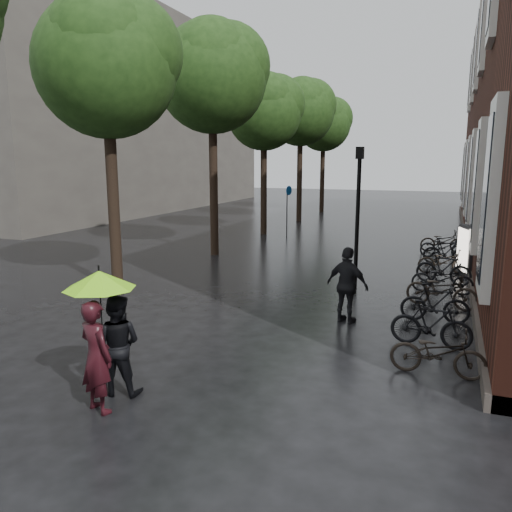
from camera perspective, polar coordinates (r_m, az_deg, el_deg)
The scene contains 11 objects.
ground at distance 7.58m, azimuth -22.41°, elevation -19.23°, with size 120.00×120.00×0.00m, color black.
bg_building at distance 42.30m, azimuth -18.65°, elevation 14.80°, with size 16.00×30.00×14.00m, color #47423D.
street_trees at distance 22.47m, azimuth -1.82°, elevation 17.62°, with size 4.33×34.03×8.91m.
person_burgundy at distance 7.85m, azimuth -17.78°, elevation -10.87°, with size 0.63×0.41×1.72m, color black.
person_black at distance 8.35m, azimuth -15.61°, elevation -9.72°, with size 0.80×0.62×1.64m, color black.
lime_umbrella at distance 7.86m, azimuth -17.48°, elevation -2.61°, with size 1.09×1.09×1.61m.
pedestrian_walking at distance 11.62m, azimuth 10.40°, elevation -3.32°, with size 1.04×0.43×1.77m, color black.
parked_bicycles at distance 15.83m, azimuth 20.47°, elevation -1.64°, with size 1.97×13.44×0.98m.
ad_lightbox at distance 17.33m, azimuth 22.92°, elevation 0.49°, with size 0.26×1.10×1.66m.
lamp_post at distance 14.46m, azimuth 11.58°, elevation 5.78°, with size 0.21×0.21×4.07m.
cycle_sign at distance 24.52m, azimuth 3.66°, elevation 6.05°, with size 0.13×0.45×2.49m.
Camera 1 is at (4.73, -4.63, 3.70)m, focal length 35.00 mm.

